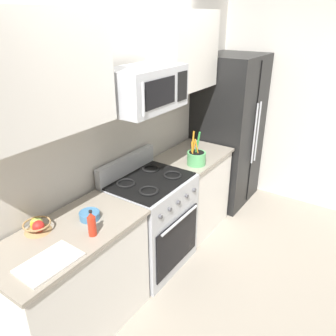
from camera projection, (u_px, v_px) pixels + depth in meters
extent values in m
plane|color=gray|center=(212.00, 289.00, 3.05)|extent=(16.00, 16.00, 0.00)
cube|color=beige|center=(117.00, 133.00, 3.04)|extent=(8.00, 0.10, 2.60)
cube|color=silver|center=(75.00, 285.00, 2.50)|extent=(1.08, 0.56, 0.88)
cube|color=gray|center=(68.00, 235.00, 2.31)|extent=(1.12, 0.60, 0.03)
cube|color=#B2B5BA|center=(151.00, 223.00, 3.21)|extent=(0.76, 0.60, 0.91)
cube|color=black|center=(177.00, 242.00, 3.09)|extent=(0.67, 0.01, 0.51)
cylinder|color=#B2B5BA|center=(180.00, 220.00, 2.97)|extent=(0.57, 0.02, 0.02)
cube|color=black|center=(150.00, 181.00, 3.01)|extent=(0.73, 0.54, 0.02)
cube|color=#B2B5BA|center=(127.00, 165.00, 3.12)|extent=(0.76, 0.06, 0.18)
torus|color=black|center=(149.00, 191.00, 2.80)|extent=(0.17, 0.17, 0.02)
torus|color=black|center=(173.00, 175.00, 3.08)|extent=(0.17, 0.17, 0.02)
torus|color=black|center=(126.00, 183.00, 2.93)|extent=(0.17, 0.17, 0.02)
torus|color=black|center=(151.00, 169.00, 3.21)|extent=(0.17, 0.17, 0.02)
cylinder|color=#4C4C51|center=(161.00, 217.00, 2.70)|extent=(0.04, 0.02, 0.04)
cylinder|color=#4C4C51|center=(170.00, 209.00, 2.80)|extent=(0.04, 0.02, 0.04)
cylinder|color=#4C4C51|center=(179.00, 203.00, 2.91)|extent=(0.04, 0.02, 0.04)
cylinder|color=#4C4C51|center=(187.00, 196.00, 3.01)|extent=(0.04, 0.02, 0.04)
cylinder|color=#4C4C51|center=(194.00, 190.00, 3.11)|extent=(0.04, 0.02, 0.04)
cube|color=silver|center=(192.00, 192.00, 3.81)|extent=(0.76, 0.56, 0.88)
cube|color=gray|center=(194.00, 155.00, 3.62)|extent=(0.80, 0.60, 0.03)
cube|color=black|center=(228.00, 132.00, 4.22)|extent=(0.83, 0.67, 1.87)
cube|color=black|center=(254.00, 137.00, 4.05)|extent=(0.01, 0.01, 1.78)
cylinder|color=#B2B5BA|center=(255.00, 134.00, 3.98)|extent=(0.02, 0.02, 0.75)
cylinder|color=#B2B5BA|center=(258.00, 132.00, 4.05)|extent=(0.02, 0.02, 0.75)
cube|color=beige|center=(298.00, 102.00, 4.11)|extent=(0.10, 8.00, 2.60)
cube|color=#B2B5BA|center=(145.00, 88.00, 2.68)|extent=(0.70, 0.40, 0.34)
cube|color=black|center=(161.00, 93.00, 2.53)|extent=(0.38, 0.01, 0.21)
cube|color=black|center=(182.00, 86.00, 2.77)|extent=(0.14, 0.01, 0.24)
cylinder|color=#B2B5BA|center=(143.00, 99.00, 2.33)|extent=(0.02, 0.02, 0.24)
cube|color=silver|center=(26.00, 75.00, 1.93)|extent=(1.11, 0.34, 0.74)
cube|color=silver|center=(184.00, 51.00, 3.25)|extent=(0.79, 0.34, 0.74)
cylinder|color=#59AD66|center=(196.00, 158.00, 3.33)|extent=(0.19, 0.19, 0.13)
cylinder|color=black|center=(196.00, 157.00, 3.33)|extent=(0.15, 0.15, 0.11)
cylinder|color=orange|center=(192.00, 153.00, 3.28)|extent=(0.03, 0.04, 0.22)
cylinder|color=orange|center=(198.00, 151.00, 3.28)|extent=(0.06, 0.05, 0.25)
cylinder|color=orange|center=(193.00, 150.00, 3.33)|extent=(0.06, 0.03, 0.23)
cylinder|color=orange|center=(192.00, 147.00, 3.31)|extent=(0.06, 0.02, 0.31)
cylinder|color=green|center=(197.00, 147.00, 3.29)|extent=(0.03, 0.06, 0.32)
cone|color=#9E7A4C|center=(38.00, 227.00, 2.31)|extent=(0.19, 0.19, 0.06)
torus|color=#9E7A4C|center=(37.00, 224.00, 2.30)|extent=(0.19, 0.19, 0.01)
sphere|color=red|center=(38.00, 226.00, 2.27)|extent=(0.08, 0.08, 0.08)
sphere|color=orange|center=(36.00, 225.00, 2.29)|extent=(0.07, 0.07, 0.07)
sphere|color=yellow|center=(36.00, 223.00, 2.31)|extent=(0.08, 0.08, 0.08)
sphere|color=#9EB74C|center=(37.00, 224.00, 2.30)|extent=(0.08, 0.08, 0.08)
cube|color=silver|center=(49.00, 263.00, 2.01)|extent=(0.37, 0.25, 0.02)
cylinder|color=red|center=(92.00, 226.00, 2.25)|extent=(0.06, 0.06, 0.14)
cone|color=red|center=(91.00, 215.00, 2.22)|extent=(0.05, 0.05, 0.04)
cylinder|color=black|center=(90.00, 212.00, 2.20)|extent=(0.02, 0.02, 0.01)
cylinder|color=teal|center=(90.00, 216.00, 2.45)|extent=(0.15, 0.15, 0.05)
torus|color=teal|center=(89.00, 213.00, 2.44)|extent=(0.15, 0.15, 0.01)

